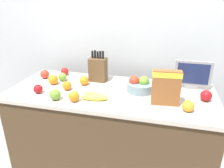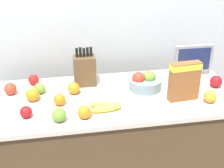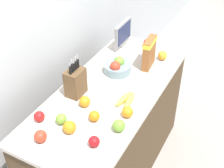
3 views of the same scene
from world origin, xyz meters
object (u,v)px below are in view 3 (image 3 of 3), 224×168
apple_front (148,43)px  orange_front_left (70,127)px  fruit_bowl (117,67)px  apple_rightmost (40,136)px  apple_middle (119,126)px  orange_front_center (85,101)px  apple_rear (61,119)px  apple_near_bananas (39,116)px  apple_by_knife_block (94,142)px  banana_bunch (127,100)px  orange_mid_right (163,55)px  cereal_box (149,52)px  knife_block (75,82)px  orange_back_center (94,116)px  small_monitor (123,33)px  orange_by_cereal (128,112)px

apple_front → orange_front_left: bearing=179.2°
fruit_bowl → apple_rightmost: fruit_bowl is taller
apple_middle → orange_front_center: size_ratio=1.05×
apple_rear → orange_front_left: orange_front_left is taller
apple_near_bananas → apple_by_knife_block: bearing=-92.8°
fruit_bowl → apple_by_knife_block: 0.78m
apple_front → orange_front_center: bearing=176.0°
orange_front_center → banana_bunch: bearing=-54.0°
orange_mid_right → cereal_box: bearing=156.2°
knife_block → apple_by_knife_block: size_ratio=4.43×
apple_rear → fruit_bowl: bearing=-4.2°
orange_mid_right → fruit_bowl: bearing=144.2°
cereal_box → fruit_bowl: size_ratio=1.14×
apple_rear → orange_back_center: bearing=-54.6°
cereal_box → fruit_bowl: (-0.19, 0.18, -0.09)m
apple_rightmost → orange_front_left: bearing=-37.7°
apple_near_bananas → apple_middle: size_ratio=0.88×
apple_rear → orange_back_center: same height
knife_block → cereal_box: (0.58, -0.31, 0.03)m
apple_rightmost → orange_back_center: size_ratio=1.09×
knife_block → fruit_bowl: knife_block is taller
fruit_bowl → apple_near_bananas: 0.75m
apple_rightmost → orange_mid_right: size_ratio=1.01×
knife_block → orange_front_center: size_ratio=4.00×
fruit_bowl → orange_mid_right: 0.42m
small_monitor → orange_front_center: size_ratio=3.66×
apple_front → orange_front_center: size_ratio=1.05×
apple_front → knife_block: bearing=167.4°
cereal_box → orange_by_cereal: cereal_box is taller
knife_block → cereal_box: knife_block is taller
banana_bunch → orange_front_center: bearing=126.0°
small_monitor → apple_near_bananas: small_monitor is taller
orange_back_center → orange_front_center: orange_front_center is taller
apple_by_knife_block → orange_mid_right: (1.09, -0.02, 0.00)m
apple_by_knife_block → fruit_bowl: bearing=17.1°
banana_bunch → orange_front_left: (-0.42, 0.18, 0.02)m
apple_near_bananas → apple_rightmost: (-0.14, -0.12, 0.00)m
apple_near_bananas → orange_mid_right: orange_mid_right is taller
cereal_box → orange_mid_right: 0.19m
apple_rightmost → knife_block: bearing=7.5°
cereal_box → apple_near_bananas: 1.00m
cereal_box → orange_front_left: size_ratio=2.98×
apple_near_bananas → orange_front_center: size_ratio=0.93×
apple_rightmost → orange_mid_right: same height
apple_front → apple_rear: bearing=174.7°
banana_bunch → apple_by_knife_block: size_ratio=2.79×
apple_near_bananas → apple_middle: bearing=-72.0°
knife_block → orange_back_center: bearing=-124.9°
knife_block → orange_front_left: 0.39m
orange_front_left → orange_mid_right: size_ratio=1.07×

